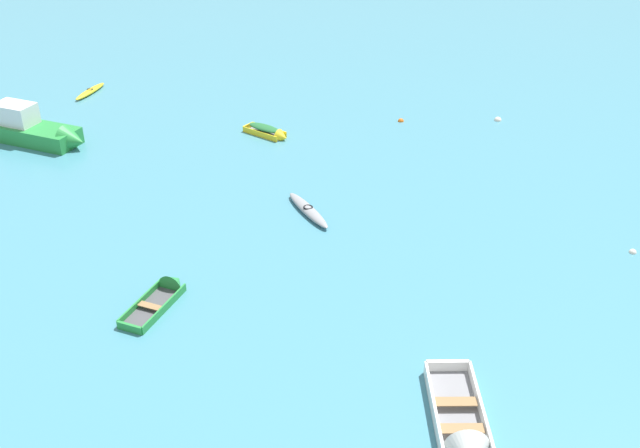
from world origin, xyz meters
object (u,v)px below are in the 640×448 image
mooring_buoy_outer_edge (401,121)px  kayak_yellow_back_row_center (90,91)px  rowboat_white_cluster_inner (463,437)px  kayak_grey_far_left (308,210)px  mooring_buoy_between_boats_left (498,120)px  mooring_buoy_midfield (633,253)px  rowboat_yellow_midfield_left (270,132)px  rowboat_green_near_camera (166,292)px  motor_launch_green_far_back (34,130)px

mooring_buoy_outer_edge → kayak_yellow_back_row_center: bearing=176.1°
kayak_yellow_back_row_center → rowboat_white_cluster_inner: bearing=-47.7°
kayak_grey_far_left → mooring_buoy_between_boats_left: kayak_grey_far_left is taller
mooring_buoy_outer_edge → mooring_buoy_midfield: (10.38, -12.41, 0.00)m
mooring_buoy_outer_edge → mooring_buoy_midfield: mooring_buoy_outer_edge is taller
kayak_grey_far_left → rowboat_yellow_midfield_left: size_ratio=1.13×
rowboat_green_near_camera → rowboat_yellow_midfield_left: 15.09m
mooring_buoy_between_boats_left → mooring_buoy_midfield: 14.33m
rowboat_green_near_camera → kayak_grey_far_left: bearing=59.6°
rowboat_yellow_midfield_left → mooring_buoy_between_boats_left: size_ratio=6.85×
rowboat_green_near_camera → kayak_yellow_back_row_center: bearing=121.4°
rowboat_white_cluster_inner → motor_launch_green_far_back: bearing=141.9°
rowboat_yellow_midfield_left → mooring_buoy_outer_edge: (6.89, 3.32, -0.24)m
kayak_yellow_back_row_center → rowboat_yellow_midfield_left: bearing=-20.2°
rowboat_white_cluster_inner → kayak_grey_far_left: 14.28m
rowboat_green_near_camera → motor_launch_green_far_back: size_ratio=0.51×
rowboat_yellow_midfield_left → mooring_buoy_between_boats_left: bearing=19.5°
rowboat_green_near_camera → rowboat_white_cluster_inner: 12.27m
mooring_buoy_outer_edge → mooring_buoy_between_boats_left: mooring_buoy_between_boats_left is taller
motor_launch_green_far_back → mooring_buoy_between_boats_left: 25.73m
kayak_grey_far_left → mooring_buoy_between_boats_left: (8.80, 12.44, -0.16)m
rowboat_white_cluster_inner → mooring_buoy_outer_edge: (-3.52, 23.92, -0.23)m
mooring_buoy_between_boats_left → rowboat_green_near_camera: bearing=-123.6°
kayak_yellow_back_row_center → motor_launch_green_far_back: motor_launch_green_far_back is taller
rowboat_green_near_camera → mooring_buoy_midfield: size_ratio=11.15×
kayak_grey_far_left → mooring_buoy_between_boats_left: 15.24m
kayak_yellow_back_row_center → motor_launch_green_far_back: bearing=-88.0°
mooring_buoy_between_boats_left → kayak_grey_far_left: bearing=-125.3°
rowboat_yellow_midfield_left → motor_launch_green_far_back: size_ratio=0.42×
kayak_grey_far_left → mooring_buoy_midfield: 13.74m
kayak_grey_far_left → rowboat_yellow_midfield_left: 8.82m
rowboat_green_near_camera → mooring_buoy_outer_edge: rowboat_green_near_camera is taller
rowboat_green_near_camera → mooring_buoy_midfield: rowboat_green_near_camera is taller
rowboat_white_cluster_inner → mooring_buoy_midfield: bearing=59.2°
kayak_yellow_back_row_center → mooring_buoy_between_boats_left: bearing=-0.6°
motor_launch_green_far_back → mooring_buoy_outer_edge: motor_launch_green_far_back is taller
rowboat_yellow_midfield_left → mooring_buoy_midfield: rowboat_yellow_midfield_left is taller
rowboat_white_cluster_inner → motor_launch_green_far_back: motor_launch_green_far_back is taller
mooring_buoy_outer_edge → kayak_grey_far_left: bearing=-106.2°
mooring_buoy_outer_edge → mooring_buoy_between_boats_left: 5.58m
mooring_buoy_midfield → rowboat_green_near_camera: bearing=-161.4°
rowboat_white_cluster_inner → rowboat_yellow_midfield_left: 23.08m
rowboat_yellow_midfield_left → kayak_grey_far_left: bearing=-66.1°
motor_launch_green_far_back → mooring_buoy_outer_edge: bearing=17.6°
kayak_yellow_back_row_center → rowboat_yellow_midfield_left: 13.43m
kayak_grey_far_left → rowboat_white_cluster_inner: bearing=-61.4°
rowboat_white_cluster_inner → rowboat_yellow_midfield_left: (-10.41, 20.60, 0.02)m
rowboat_green_near_camera → mooring_buoy_between_boats_left: size_ratio=8.33×
mooring_buoy_between_boats_left → mooring_buoy_midfield: mooring_buoy_between_boats_left is taller
mooring_buoy_midfield → motor_launch_green_far_back: bearing=168.0°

